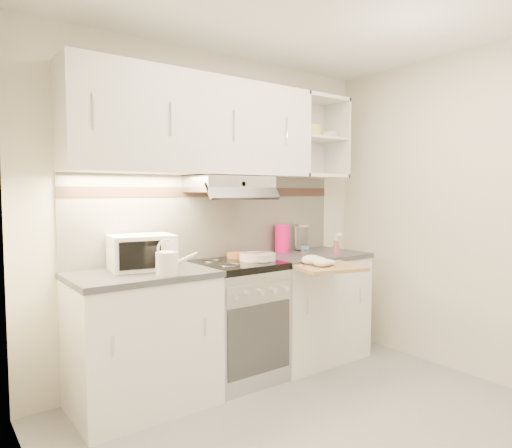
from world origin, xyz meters
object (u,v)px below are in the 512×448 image
object	(u,v)px
electric_range	(237,320)
watering_can	(168,262)
glass_jar	(301,237)
spray_bottle	(336,246)
plate_stack	(258,257)
pink_pitcher	(282,238)
microwave	(142,252)
cutting_board	(327,267)

from	to	relation	value
electric_range	watering_can	size ratio (longest dim) A/B	3.46
glass_jar	spray_bottle	distance (m)	0.41
plate_stack	pink_pitcher	distance (m)	0.50
electric_range	microwave	world-z (taller)	microwave
glass_jar	electric_range	bearing A→B (deg)	-167.03
watering_can	spray_bottle	size ratio (longest dim) A/B	1.30
glass_jar	microwave	bearing A→B (deg)	-176.25
electric_range	pink_pitcher	distance (m)	0.85
microwave	spray_bottle	xyz separation A→B (m)	(1.55, -0.31, -0.04)
pink_pitcher	glass_jar	xyz separation A→B (m)	(0.22, -0.00, -0.00)
electric_range	plate_stack	xyz separation A→B (m)	(0.17, -0.04, 0.48)
electric_range	watering_can	bearing A→B (deg)	-161.41
cutting_board	plate_stack	bearing A→B (deg)	141.21
microwave	plate_stack	xyz separation A→B (m)	(0.88, -0.13, -0.09)
microwave	watering_can	size ratio (longest dim) A/B	1.74
electric_range	glass_jar	distance (m)	1.02
microwave	cutting_board	size ratio (longest dim) A/B	1.00
glass_jar	cutting_board	distance (m)	0.77
pink_pitcher	glass_jar	size ratio (longest dim) A/B	1.05
electric_range	pink_pitcher	world-z (taller)	pink_pitcher
glass_jar	watering_can	bearing A→B (deg)	-164.49
microwave	cutting_board	bearing A→B (deg)	-16.93
watering_can	pink_pitcher	distance (m)	1.34
plate_stack	glass_jar	world-z (taller)	glass_jar
watering_can	pink_pitcher	world-z (taller)	pink_pitcher
plate_stack	microwave	bearing A→B (deg)	171.61
cutting_board	spray_bottle	bearing A→B (deg)	51.17
pink_pitcher	glass_jar	bearing A→B (deg)	4.12
microwave	watering_can	bearing A→B (deg)	-73.54
plate_stack	spray_bottle	xyz separation A→B (m)	(0.67, -0.18, 0.05)
pink_pitcher	electric_range	bearing A→B (deg)	-157.67
watering_can	cutting_board	bearing A→B (deg)	10.36
pink_pitcher	glass_jar	distance (m)	0.22
watering_can	glass_jar	bearing A→B (deg)	38.31
watering_can	cutting_board	distance (m)	1.18
plate_stack	glass_jar	size ratio (longest dim) A/B	1.19
watering_can	cutting_board	xyz separation A→B (m)	(1.15, -0.25, -0.11)
electric_range	cutting_board	xyz separation A→B (m)	(0.48, -0.48, 0.42)
watering_can	plate_stack	size ratio (longest dim) A/B	0.93
microwave	plate_stack	distance (m)	0.89
microwave	plate_stack	world-z (taller)	microwave
microwave	glass_jar	xyz separation A→B (m)	(1.54, 0.10, 0.00)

